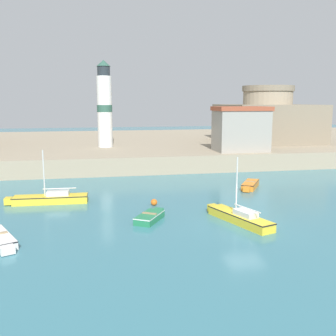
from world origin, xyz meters
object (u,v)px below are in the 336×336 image
object	(u,v)px
dinghy_orange_2	(250,185)
harbor_shed_mid_row	(241,129)
mooring_buoy	(154,202)
lighthouse	(105,106)
sailboat_yellow_0	(50,198)
sailboat_yellow_1	(239,217)
dinghy_green_3	(150,217)
fortress	(267,120)

from	to	relation	value
dinghy_orange_2	harbor_shed_mid_row	size ratio (longest dim) A/B	0.58
mooring_buoy	harbor_shed_mid_row	size ratio (longest dim) A/B	0.08
lighthouse	sailboat_yellow_0	bearing A→B (deg)	-103.81
sailboat_yellow_1	lighthouse	world-z (taller)	lighthouse
dinghy_orange_2	lighthouse	distance (m)	23.69
sailboat_yellow_1	mooring_buoy	distance (m)	7.30
sailboat_yellow_0	lighthouse	bearing A→B (deg)	76.19
sailboat_yellow_0	dinghy_green_3	world-z (taller)	sailboat_yellow_0
sailboat_yellow_1	lighthouse	size ratio (longest dim) A/B	0.53
sailboat_yellow_0	sailboat_yellow_1	distance (m)	15.06
sailboat_yellow_0	dinghy_green_3	distance (m)	9.40
sailboat_yellow_0	lighthouse	distance (m)	22.62
lighthouse	harbor_shed_mid_row	size ratio (longest dim) A/B	1.74
fortress	harbor_shed_mid_row	distance (m)	12.89
fortress	harbor_shed_mid_row	size ratio (longest dim) A/B	2.02
fortress	dinghy_green_3	bearing A→B (deg)	-126.54
sailboat_yellow_1	mooring_buoy	xyz separation A→B (m)	(-4.93, 5.38, -0.14)
harbor_shed_mid_row	sailboat_yellow_1	bearing A→B (deg)	-111.14
sailboat_yellow_0	dinghy_green_3	size ratio (longest dim) A/B	1.98
dinghy_green_3	harbor_shed_mid_row	world-z (taller)	harbor_shed_mid_row
sailboat_yellow_0	dinghy_orange_2	world-z (taller)	sailboat_yellow_0
dinghy_green_3	mooring_buoy	size ratio (longest dim) A/B	6.40
lighthouse	sailboat_yellow_1	bearing A→B (deg)	-74.63
mooring_buoy	harbor_shed_mid_row	distance (m)	20.94
sailboat_yellow_0	dinghy_orange_2	size ratio (longest dim) A/B	1.71
mooring_buoy	lighthouse	size ratio (longest dim) A/B	0.05
sailboat_yellow_1	dinghy_green_3	world-z (taller)	sailboat_yellow_1
mooring_buoy	lighthouse	world-z (taller)	lighthouse
fortress	mooring_buoy	bearing A→B (deg)	-129.25
sailboat_yellow_1	harbor_shed_mid_row	bearing A→B (deg)	68.86
harbor_shed_mid_row	sailboat_yellow_0	bearing A→B (deg)	-147.51
dinghy_green_3	mooring_buoy	xyz separation A→B (m)	(0.86, 3.81, -0.02)
dinghy_orange_2	harbor_shed_mid_row	distance (m)	12.58
mooring_buoy	fortress	distance (m)	33.70
lighthouse	harbor_shed_mid_row	bearing A→B (deg)	-24.87
dinghy_green_3	lighthouse	distance (m)	27.95
dinghy_green_3	lighthouse	xyz separation A→B (m)	(-2.05, 26.95, 7.15)
sailboat_yellow_0	harbor_shed_mid_row	distance (m)	25.43
dinghy_orange_2	lighthouse	bearing A→B (deg)	124.09
fortress	lighthouse	distance (m)	24.25
harbor_shed_mid_row	mooring_buoy	bearing A→B (deg)	-129.79
sailboat_yellow_1	dinghy_orange_2	xyz separation A→B (m)	(4.83, 9.81, -0.08)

